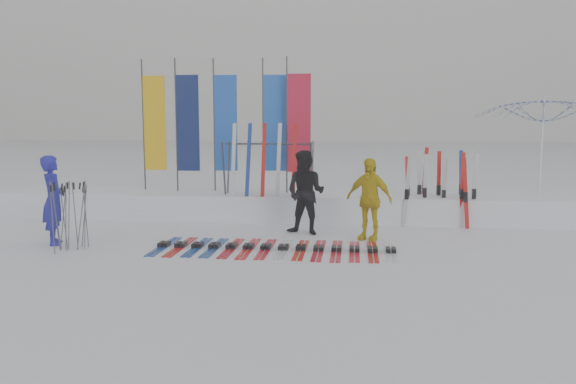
# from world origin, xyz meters

# --- Properties ---
(ground) EXTENTS (120.00, 120.00, 0.00)m
(ground) POSITION_xyz_m (0.00, 0.00, 0.00)
(ground) COLOR white
(ground) RESTS_ON ground
(snow_bank) EXTENTS (14.00, 1.60, 0.60)m
(snow_bank) POSITION_xyz_m (0.00, 4.60, 0.30)
(snow_bank) COLOR white
(snow_bank) RESTS_ON ground
(person_blue) EXTENTS (0.63, 0.72, 1.67)m
(person_blue) POSITION_xyz_m (-4.16, 1.20, 0.83)
(person_blue) COLOR #1B1A9D
(person_blue) RESTS_ON ground
(person_black) EXTENTS (1.00, 0.88, 1.71)m
(person_black) POSITION_xyz_m (0.43, 2.69, 0.86)
(person_black) COLOR black
(person_black) RESTS_ON ground
(person_yellow) EXTENTS (1.01, 0.76, 1.60)m
(person_yellow) POSITION_xyz_m (1.69, 2.29, 0.80)
(person_yellow) COLOR gold
(person_yellow) RESTS_ON ground
(tent_canopy) EXTENTS (3.86, 3.91, 2.95)m
(tent_canopy) POSITION_xyz_m (5.79, 5.30, 1.47)
(tent_canopy) COLOR white
(tent_canopy) RESTS_ON ground
(ski_row) EXTENTS (4.28, 1.69, 0.07)m
(ski_row) POSITION_xyz_m (0.01, 1.22, 0.04)
(ski_row) COLOR navy
(ski_row) RESTS_ON ground
(pole_cluster) EXTENTS (0.60, 0.69, 1.24)m
(pole_cluster) POSITION_xyz_m (-3.64, 0.81, 0.60)
(pole_cluster) COLOR #595B60
(pole_cluster) RESTS_ON ground
(feather_flags) EXTENTS (4.17, 0.28, 3.20)m
(feather_flags) POSITION_xyz_m (-1.68, 4.81, 2.24)
(feather_flags) COLOR #383A3F
(feather_flags) RESTS_ON ground
(ski_rack) EXTENTS (2.04, 0.80, 1.23)m
(ski_rack) POSITION_xyz_m (-0.56, 4.20, 1.38)
(ski_rack) COLOR #383A3F
(ski_rack) RESTS_ON ground
(upright_skis) EXTENTS (1.54, 1.07, 1.69)m
(upright_skis) POSITION_xyz_m (3.30, 4.25, 0.79)
(upright_skis) COLOR silver
(upright_skis) RESTS_ON ground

